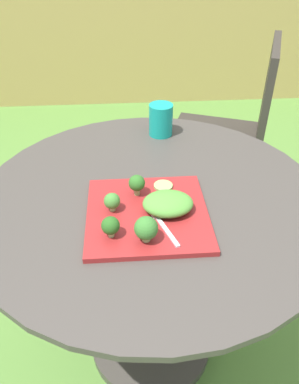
{
  "coord_description": "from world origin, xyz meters",
  "views": [
    {
      "loc": [
        -0.07,
        -0.82,
        1.32
      ],
      "look_at": [
        -0.01,
        -0.05,
        0.75
      ],
      "focal_mm": 35.72,
      "sensor_mm": 36.0,
      "label": 1
    }
  ],
  "objects_px": {
    "salad_plate": "(147,214)",
    "drinking_glass": "(161,121)",
    "patio_chair": "(237,124)",
    "fork": "(160,222)"
  },
  "relations": [
    {
      "from": "salad_plate",
      "to": "drinking_glass",
      "type": "bearing_deg",
      "value": 80.16
    },
    {
      "from": "patio_chair",
      "to": "drinking_glass",
      "type": "distance_m",
      "value": 0.62
    },
    {
      "from": "patio_chair",
      "to": "fork",
      "type": "xyz_separation_m",
      "value": [
        -0.45,
        -0.89,
        0.2
      ]
    },
    {
      "from": "drinking_glass",
      "to": "fork",
      "type": "relative_size",
      "value": 0.71
    },
    {
      "from": "salad_plate",
      "to": "fork",
      "type": "bearing_deg",
      "value": -56.74
    },
    {
      "from": "patio_chair",
      "to": "salad_plate",
      "type": "height_order",
      "value": "patio_chair"
    },
    {
      "from": "patio_chair",
      "to": "drinking_glass",
      "type": "bearing_deg",
      "value": -133.95
    },
    {
      "from": "fork",
      "to": "patio_chair",
      "type": "bearing_deg",
      "value": 63.31
    },
    {
      "from": "patio_chair",
      "to": "drinking_glass",
      "type": "relative_size",
      "value": 8.47
    },
    {
      "from": "drinking_glass",
      "to": "fork",
      "type": "distance_m",
      "value": 0.48
    }
  ]
}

